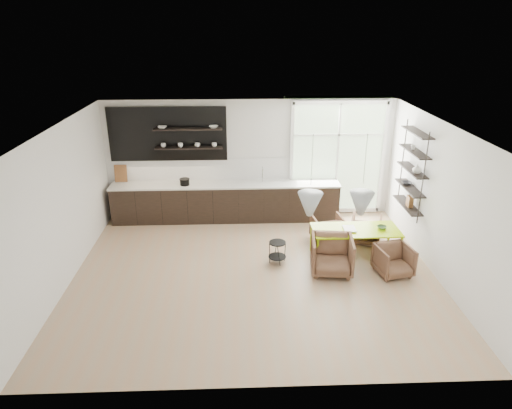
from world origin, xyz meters
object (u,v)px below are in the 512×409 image
(armchair_front_right, at_px, (394,260))
(wire_stool, at_px, (277,249))
(armchair_back_left, at_px, (327,229))
(armchair_front_left, at_px, (332,255))
(armchair_back_right, at_px, (366,229))
(dining_table, at_px, (356,231))

(armchair_front_right, xyz_separation_m, wire_stool, (-2.21, 0.55, -0.00))
(armchair_back_left, distance_m, armchair_front_left, 1.34)
(armchair_back_left, bearing_deg, armchair_back_right, 171.08)
(armchair_front_left, relative_size, armchair_front_right, 1.24)
(armchair_front_right, bearing_deg, armchair_back_left, 113.61)
(dining_table, distance_m, armchair_back_left, 0.92)
(armchair_back_left, xyz_separation_m, armchair_front_left, (-0.16, -1.32, 0.07))
(dining_table, bearing_deg, armchair_back_left, 118.61)
(armchair_back_left, bearing_deg, dining_table, 112.82)
(wire_stool, bearing_deg, armchair_back_left, 37.18)
(dining_table, distance_m, wire_stool, 1.65)
(armchair_front_left, xyz_separation_m, armchair_front_right, (1.19, -0.13, -0.07))
(armchair_back_right, bearing_deg, armchair_front_left, 71.04)
(armchair_front_left, height_order, armchair_front_right, armchair_front_left)
(dining_table, xyz_separation_m, wire_stool, (-1.62, -0.15, -0.31))
(armchair_front_left, bearing_deg, armchair_front_right, 0.26)
(armchair_back_right, relative_size, armchair_front_right, 1.00)
(armchair_back_left, bearing_deg, armchair_front_right, 118.45)
(dining_table, relative_size, armchair_front_left, 2.20)
(dining_table, xyz_separation_m, armchair_front_right, (0.60, -0.70, -0.30))
(armchair_back_right, distance_m, wire_stool, 2.22)
(dining_table, relative_size, armchair_back_left, 2.67)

